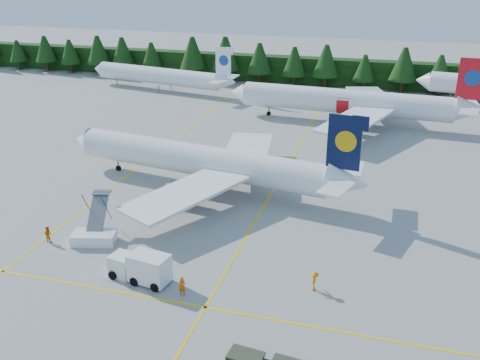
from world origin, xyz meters
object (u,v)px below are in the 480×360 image
(airliner_red, at_px, (340,102))
(airstairs, at_px, (95,234))
(service_truck, at_px, (140,266))
(airliner_navy, at_px, (194,160))

(airliner_red, xyz_separation_m, airstairs, (-19.24, -50.59, -2.89))
(airliner_red, distance_m, service_truck, 57.03)
(airliner_navy, bearing_deg, service_truck, -73.44)
(airliner_red, height_order, service_truck, airliner_red)
(airliner_navy, distance_m, airliner_red, 36.90)
(service_truck, bearing_deg, airstairs, 154.57)
(airstairs, distance_m, service_truck, 9.26)
(airstairs, bearing_deg, service_truck, -48.78)
(airliner_navy, distance_m, service_truck, 22.16)
(airliner_red, relative_size, service_truck, 7.20)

